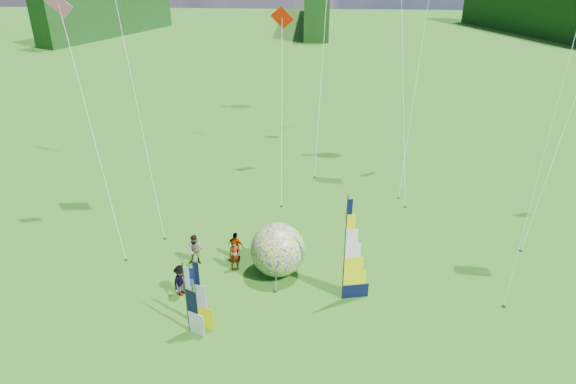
# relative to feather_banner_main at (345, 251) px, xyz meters

# --- Properties ---
(ground) EXTENTS (220.00, 220.00, 0.00)m
(ground) POSITION_rel_feather_banner_main_xyz_m (-1.59, -3.75, -2.67)
(ground) COLOR #296813
(ground) RESTS_ON ground
(treeline_ring) EXTENTS (210.00, 210.00, 8.00)m
(treeline_ring) POSITION_rel_feather_banner_main_xyz_m (-1.59, -3.75, 1.33)
(treeline_ring) COLOR black
(treeline_ring) RESTS_ON ground
(feather_banner_main) EXTENTS (1.43, 0.38, 5.35)m
(feather_banner_main) POSITION_rel_feather_banner_main_xyz_m (0.00, 0.00, 0.00)
(feather_banner_main) COLOR black
(feather_banner_main) RESTS_ON ground
(side_banner_left) EXTENTS (0.95, 0.39, 3.45)m
(side_banner_left) POSITION_rel_feather_banner_main_xyz_m (-6.41, -2.28, -0.95)
(side_banner_left) COLOR #E8E505
(side_banner_left) RESTS_ON ground
(side_banner_far) EXTENTS (0.97, 0.52, 3.47)m
(side_banner_far) POSITION_rel_feather_banner_main_xyz_m (-6.74, -2.61, -0.94)
(side_banner_far) COLOR white
(side_banner_far) RESTS_ON ground
(bol_inflatable) EXTENTS (2.75, 2.75, 2.74)m
(bol_inflatable) POSITION_rel_feather_banner_main_xyz_m (-3.20, 1.97, -1.30)
(bol_inflatable) COLOR navy
(bol_inflatable) RESTS_ON ground
(spectator_a) EXTENTS (0.70, 0.56, 1.67)m
(spectator_a) POSITION_rel_feather_banner_main_xyz_m (-5.42, 2.15, -1.84)
(spectator_a) COLOR #66594C
(spectator_a) RESTS_ON ground
(spectator_b) EXTENTS (0.83, 0.42, 1.70)m
(spectator_b) POSITION_rel_feather_banner_main_xyz_m (-7.54, 2.53, -1.82)
(spectator_b) COLOR #66594C
(spectator_b) RESTS_ON ground
(spectator_c) EXTENTS (0.72, 1.12, 1.63)m
(spectator_c) POSITION_rel_feather_banner_main_xyz_m (-7.67, -0.08, -1.86)
(spectator_c) COLOR #66594C
(spectator_c) RESTS_ON ground
(spectator_d) EXTENTS (0.99, 0.68, 1.56)m
(spectator_d) POSITION_rel_feather_banner_main_xyz_m (-5.52, 3.15, -1.89)
(spectator_d) COLOR #66594C
(spectator_d) RESTS_ON ground
(camp_chair) EXTENTS (0.66, 0.66, 1.06)m
(camp_chair) POSITION_rel_feather_banner_main_xyz_m (-7.41, 0.33, -2.14)
(camp_chair) COLOR #08163F
(camp_chair) RESTS_ON ground
(kite_whale) EXTENTS (4.46, 14.98, 18.83)m
(kite_whale) POSITION_rel_feather_banner_main_xyz_m (4.21, 15.33, 6.74)
(kite_whale) COLOR black
(kite_whale) RESTS_ON ground
(kite_rainbow_delta) EXTENTS (10.71, 12.46, 15.44)m
(kite_rainbow_delta) POSITION_rel_feather_banner_main_xyz_m (-11.55, 7.95, 5.04)
(kite_rainbow_delta) COLOR red
(kite_rainbow_delta) RESTS_ON ground
(kite_parafoil) EXTENTS (8.89, 10.82, 16.51)m
(kite_parafoil) POSITION_rel_feather_banner_main_xyz_m (9.06, 2.72, 5.58)
(kite_parafoil) COLOR #C10410
(kite_parafoil) RESTS_ON ground
(small_kite_red) EXTENTS (4.87, 10.92, 11.77)m
(small_kite_red) POSITION_rel_feather_banner_main_xyz_m (-3.70, 12.98, 3.21)
(small_kite_red) COLOR #BF1900
(small_kite_red) RESTS_ON ground
(small_kite_orange) EXTENTS (7.40, 9.95, 14.78)m
(small_kite_orange) POSITION_rel_feather_banner_main_xyz_m (5.05, 13.86, 4.72)
(small_kite_orange) COLOR gold
(small_kite_orange) RESTS_ON ground
(small_kite_yellow) EXTENTS (7.00, 8.95, 13.02)m
(small_kite_yellow) POSITION_rel_feather_banner_main_xyz_m (12.27, 7.94, 3.84)
(small_kite_yellow) COLOR #D3D711
(small_kite_yellow) RESTS_ON ground
(small_kite_pink) EXTENTS (7.41, 9.51, 13.44)m
(small_kite_pink) POSITION_rel_feather_banner_main_xyz_m (-13.45, 5.80, 4.05)
(small_kite_pink) COLOR pink
(small_kite_pink) RESTS_ON ground
(small_kite_green) EXTENTS (8.21, 14.38, 19.21)m
(small_kite_green) POSITION_rel_feather_banner_main_xyz_m (-0.95, 19.38, 6.93)
(small_kite_green) COLOR #17CD50
(small_kite_green) RESTS_ON ground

